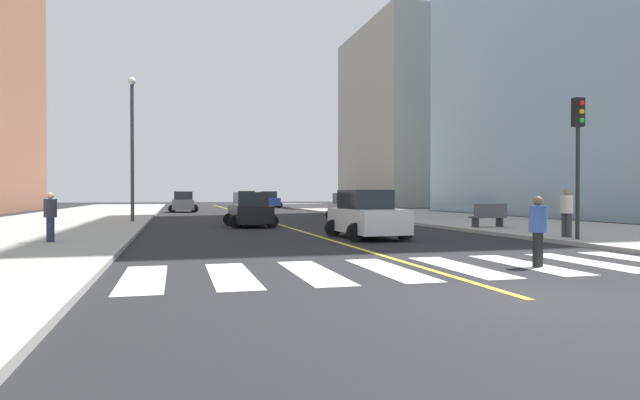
% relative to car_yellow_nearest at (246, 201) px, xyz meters
% --- Properties ---
extents(ground_plane, '(220.00, 220.00, 0.00)m').
position_rel_car_yellow_nearest_xyz_m(ground_plane, '(-1.74, -52.02, -0.95)').
color(ground_plane, black).
extents(sidewalk_kerb_east, '(10.00, 120.00, 0.15)m').
position_rel_car_yellow_nearest_xyz_m(sidewalk_kerb_east, '(10.46, -32.02, -0.88)').
color(sidewalk_kerb_east, '#9E9B93').
rests_on(sidewalk_kerb_east, ground).
extents(sidewalk_kerb_west, '(10.00, 120.00, 0.15)m').
position_rel_car_yellow_nearest_xyz_m(sidewalk_kerb_west, '(-13.94, -32.02, -0.88)').
color(sidewalk_kerb_west, '#9E9B93').
rests_on(sidewalk_kerb_west, ground).
extents(crosswalk_paint, '(13.50, 4.00, 0.01)m').
position_rel_car_yellow_nearest_xyz_m(crosswalk_paint, '(-1.74, -48.02, -0.95)').
color(crosswalk_paint, silver).
rests_on(crosswalk_paint, ground).
extents(lane_divider_paint, '(0.16, 80.00, 0.01)m').
position_rel_car_yellow_nearest_xyz_m(lane_divider_paint, '(-1.74, -12.02, -0.95)').
color(lane_divider_paint, yellow).
rests_on(lane_divider_paint, ground).
extents(parking_garage_concrete, '(18.00, 24.00, 25.57)m').
position_rel_car_yellow_nearest_xyz_m(parking_garage_concrete, '(27.36, 14.93, 11.83)').
color(parking_garage_concrete, '#9E9B93').
rests_on(parking_garage_concrete, ground).
extents(car_yellow_nearest, '(2.98, 4.65, 2.04)m').
position_rel_car_yellow_nearest_xyz_m(car_yellow_nearest, '(0.00, 0.00, 0.00)').
color(car_yellow_nearest, gold).
rests_on(car_yellow_nearest, ground).
extents(car_silver_second, '(2.56, 4.04, 1.79)m').
position_rel_car_yellow_nearest_xyz_m(car_silver_second, '(3.69, -24.91, -0.12)').
color(car_silver_second, '#B7B7BC').
rests_on(car_silver_second, ground).
extents(car_gray_third, '(2.82, 4.44, 1.96)m').
position_rel_car_yellow_nearest_xyz_m(car_gray_third, '(-6.68, -6.08, -0.04)').
color(car_gray_third, slate).
rests_on(car_gray_third, ground).
extents(car_white_fourth, '(2.77, 4.32, 1.90)m').
position_rel_car_yellow_nearest_xyz_m(car_white_fourth, '(-0.10, -39.32, -0.07)').
color(car_white_fourth, silver).
rests_on(car_white_fourth, ground).
extents(car_black_fifth, '(2.63, 4.15, 1.83)m').
position_rel_car_yellow_nearest_xyz_m(car_black_fifth, '(-3.58, -30.64, -0.10)').
color(car_black_fifth, black).
rests_on(car_black_fifth, ground).
extents(car_blue_sixth, '(2.92, 4.61, 2.04)m').
position_rel_car_yellow_nearest_xyz_m(car_blue_sixth, '(3.67, 7.45, -0.00)').
color(car_blue_sixth, '#2D479E').
rests_on(car_blue_sixth, ground).
extents(traffic_light_near_corner, '(0.36, 0.41, 4.94)m').
position_rel_car_yellow_nearest_xyz_m(traffic_light_near_corner, '(6.19, -43.54, 2.66)').
color(traffic_light_near_corner, black).
rests_on(traffic_light_near_corner, sidewalk_kerb_east).
extents(park_bench, '(1.83, 0.66, 1.12)m').
position_rel_car_yellow_nearest_xyz_m(park_bench, '(7.10, -36.40, -0.26)').
color(park_bench, '#47474C').
rests_on(park_bench, sidewalk_kerb_east).
extents(pedestrian_crossing, '(0.42, 0.42, 1.70)m').
position_rel_car_yellow_nearest_xyz_m(pedestrian_crossing, '(0.94, -48.52, -0.02)').
color(pedestrian_crossing, black).
rests_on(pedestrian_crossing, ground).
extents(pedestrian_waiting_east, '(0.44, 0.44, 1.78)m').
position_rel_car_yellow_nearest_xyz_m(pedestrian_waiting_east, '(6.54, -42.55, 0.18)').
color(pedestrian_waiting_east, '#38383D').
rests_on(pedestrian_waiting_east, sidewalk_kerb_east).
extents(pedestrian_walking_west, '(0.41, 0.41, 1.65)m').
position_rel_car_yellow_nearest_xyz_m(pedestrian_walking_west, '(-11.42, -39.93, 0.10)').
color(pedestrian_walking_west, '#232847').
rests_on(pedestrian_walking_west, sidewalk_kerb_west).
extents(fire_hydrant, '(0.26, 0.26, 0.89)m').
position_rel_car_yellow_nearest_xyz_m(fire_hydrant, '(6.16, -22.27, -0.37)').
color(fire_hydrant, red).
rests_on(fire_hydrant, sidewalk_kerb_east).
extents(street_lamp, '(0.44, 0.44, 8.30)m').
position_rel_car_yellow_nearest_xyz_m(street_lamp, '(-9.81, -26.37, 4.03)').
color(street_lamp, '#38383D').
rests_on(street_lamp, sidewalk_kerb_west).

